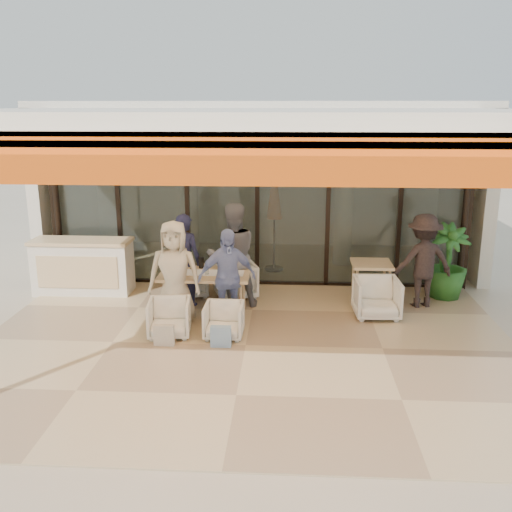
{
  "coord_description": "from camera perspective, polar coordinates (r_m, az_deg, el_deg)",
  "views": [
    {
      "loc": [
        0.61,
        -7.76,
        3.46
      ],
      "look_at": [
        0.1,
        0.9,
        1.15
      ],
      "focal_mm": 40.0,
      "sensor_mm": 36.0,
      "label": 1
    }
  ],
  "objects": [
    {
      "name": "diner_navy",
      "position": [
        10.02,
        -7.15,
        -0.43
      ],
      "size": [
        0.69,
        0.54,
        1.66
      ],
      "primitive_type": "imported",
      "rotation": [
        0.0,
        0.0,
        2.88
      ],
      "color": "#171A34",
      "rests_on": "ground"
    },
    {
      "name": "chair_near_right",
      "position": [
        8.74,
        -3.24,
        -6.32
      ],
      "size": [
        0.59,
        0.55,
        0.6
      ],
      "primitive_type": "imported",
      "rotation": [
        0.0,
        0.0,
        -0.01
      ],
      "color": "white",
      "rests_on": "ground"
    },
    {
      "name": "chair_near_left",
      "position": [
        8.87,
        -8.67,
        -6.0
      ],
      "size": [
        0.69,
        0.65,
        0.64
      ],
      "primitive_type": "imported",
      "rotation": [
        0.0,
        0.0,
        0.11
      ],
      "color": "white",
      "rests_on": "ground"
    },
    {
      "name": "interior_block",
      "position": [
        13.15,
        0.75,
        9.54
      ],
      "size": [
        9.05,
        3.62,
        3.52
      ],
      "color": "silver",
      "rests_on": "ground"
    },
    {
      "name": "glass_storefront",
      "position": [
        10.94,
        0.13,
        5.12
      ],
      "size": [
        8.08,
        0.1,
        3.2
      ],
      "color": "#9EADA3",
      "rests_on": "ground"
    },
    {
      "name": "dining_table",
      "position": [
        9.57,
        -5.16,
        -2.01
      ],
      "size": [
        1.5,
        0.9,
        0.93
      ],
      "color": "#DEC087",
      "rests_on": "ground"
    },
    {
      "name": "host_counter",
      "position": [
        11.16,
        -16.93,
        -0.97
      ],
      "size": [
        1.85,
        0.65,
        1.04
      ],
      "color": "silver",
      "rests_on": "ground"
    },
    {
      "name": "chair_far_right",
      "position": [
        10.51,
        -2.07,
        -2.23
      ],
      "size": [
        0.89,
        0.86,
        0.73
      ],
      "primitive_type": "imported",
      "rotation": [
        0.0,
        0.0,
        3.47
      ],
      "color": "white",
      "rests_on": "ground"
    },
    {
      "name": "tote_bag_blue",
      "position": [
        8.42,
        -3.54,
        -8.11
      ],
      "size": [
        0.3,
        0.1,
        0.34
      ],
      "primitive_type": "cube",
      "color": "#99BFD8",
      "rests_on": "ground"
    },
    {
      "name": "diner_periwinkle",
      "position": [
        9.05,
        -2.93,
        -2.21
      ],
      "size": [
        1.02,
        0.69,
        1.6
      ],
      "primitive_type": "imported",
      "rotation": [
        0.0,
        0.0,
        0.35
      ],
      "color": "#7685C5",
      "rests_on": "ground"
    },
    {
      "name": "side_table",
      "position": [
        10.35,
        11.47,
        -1.22
      ],
      "size": [
        0.7,
        0.7,
        0.74
      ],
      "color": "#DEC087",
      "rests_on": "ground"
    },
    {
      "name": "terrace_floor",
      "position": [
        8.52,
        -1.04,
        -9.02
      ],
      "size": [
        8.0,
        6.0,
        0.01
      ],
      "primitive_type": "cube",
      "color": "tan",
      "rests_on": "ground"
    },
    {
      "name": "potted_palm",
      "position": [
        10.94,
        18.53,
        -0.55
      ],
      "size": [
        0.89,
        0.89,
        1.38
      ],
      "primitive_type": "imported",
      "rotation": [
        0.0,
        0.0,
        0.16
      ],
      "color": "#1E5919",
      "rests_on": "ground"
    },
    {
      "name": "side_chair",
      "position": [
        9.72,
        11.98,
        -3.95
      ],
      "size": [
        0.75,
        0.71,
        0.75
      ],
      "primitive_type": "imported",
      "rotation": [
        0.0,
        0.0,
        0.04
      ],
      "color": "white",
      "rests_on": "ground"
    },
    {
      "name": "terrace_structure",
      "position": [
        7.53,
        -1.32,
        13.3
      ],
      "size": [
        8.0,
        6.0,
        3.4
      ],
      "color": "silver",
      "rests_on": "ground"
    },
    {
      "name": "chair_far_left",
      "position": [
        10.63,
        -6.58,
        -2.42
      ],
      "size": [
        0.74,
        0.71,
        0.62
      ],
      "primitive_type": "imported",
      "rotation": [
        0.0,
        0.0,
        3.42
      ],
      "color": "white",
      "rests_on": "ground"
    },
    {
      "name": "standing_woman",
      "position": [
        10.29,
        16.35,
        -0.51
      ],
      "size": [
        1.18,
        0.83,
        1.66
      ],
      "primitive_type": "imported",
      "rotation": [
        0.0,
        0.0,
        3.35
      ],
      "color": "black",
      "rests_on": "ground"
    },
    {
      "name": "diner_cream",
      "position": [
        9.16,
        -8.16,
        -1.77
      ],
      "size": [
        0.84,
        0.55,
        1.71
      ],
      "primitive_type": "imported",
      "rotation": [
        0.0,
        0.0,
        -0.0
      ],
      "color": "beige",
      "rests_on": "ground"
    },
    {
      "name": "ground",
      "position": [
        8.52,
        -1.04,
        -9.05
      ],
      "size": [
        70.0,
        70.0,
        0.0
      ],
      "primitive_type": "plane",
      "color": "#C6B293",
      "rests_on": "ground"
    },
    {
      "name": "tote_bag_cream",
      "position": [
        8.56,
        -9.18,
        -7.9
      ],
      "size": [
        0.3,
        0.1,
        0.34
      ],
      "primitive_type": "cube",
      "color": "silver",
      "rests_on": "ground"
    },
    {
      "name": "diner_grey",
      "position": [
        9.87,
        -2.37,
        0.03
      ],
      "size": [
        1.08,
        0.96,
        1.85
      ],
      "primitive_type": "imported",
      "rotation": [
        0.0,
        0.0,
        3.47
      ],
      "color": "slate",
      "rests_on": "ground"
    }
  ]
}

